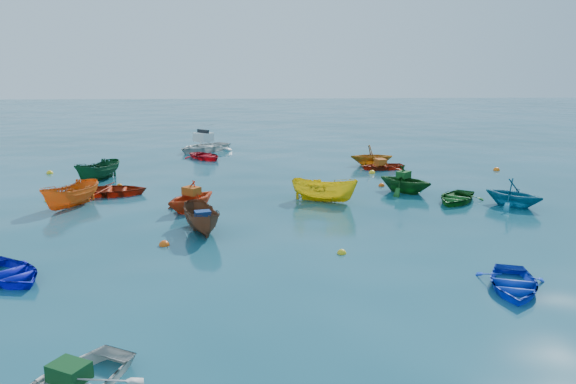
{
  "coord_description": "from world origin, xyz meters",
  "views": [
    {
      "loc": [
        -1.37,
        -20.47,
        6.32
      ],
      "look_at": [
        0.0,
        5.0,
        0.4
      ],
      "focal_mm": 35.0,
      "sensor_mm": 36.0,
      "label": 1
    }
  ],
  "objects": [
    {
      "name": "ground",
      "position": [
        0.0,
        0.0,
        0.0
      ],
      "size": [
        160.0,
        160.0,
        0.0
      ],
      "primitive_type": "plane",
      "color": "#093944",
      "rests_on": "ground"
    },
    {
      "name": "dinghy_blue_sw",
      "position": [
        -8.84,
        -4.35,
        0.0
      ],
      "size": [
        3.61,
        3.56,
        0.61
      ],
      "primitive_type": "imported",
      "rotation": [
        0.0,
        0.0,
        0.82
      ],
      "color": "#0F11BF",
      "rests_on": "ground"
    },
    {
      "name": "sampan_brown_mid",
      "position": [
        -3.52,
        0.14,
        0.0
      ],
      "size": [
        2.02,
        3.27,
        1.19
      ],
      "primitive_type": "imported",
      "rotation": [
        0.0,
        0.0,
        0.3
      ],
      "color": "#56331F",
      "rests_on": "ground"
    },
    {
      "name": "dinghy_blue_se",
      "position": [
        5.82,
        -5.91,
        0.0
      ],
      "size": [
        2.77,
        3.26,
        0.57
      ],
      "primitive_type": "imported",
      "rotation": [
        0.0,
        0.0,
        -0.33
      ],
      "color": "#0F35C6",
      "rests_on": "ground"
    },
    {
      "name": "dinghy_orange_w",
      "position": [
        -4.31,
        3.35,
        0.0
      ],
      "size": [
        3.48,
        3.54,
        1.41
      ],
      "primitive_type": "imported",
      "rotation": [
        0.0,
        0.0,
        -0.66
      ],
      "color": "#E44015",
      "rests_on": "ground"
    },
    {
      "name": "sampan_yellow_mid",
      "position": [
        1.66,
        4.7,
        0.0
      ],
      "size": [
        3.38,
        2.34,
        1.22
      ],
      "primitive_type": "imported",
      "rotation": [
        0.0,
        0.0,
        1.17
      ],
      "color": "gold",
      "rests_on": "ground"
    },
    {
      "name": "dinghy_green_e",
      "position": [
        7.76,
        4.28,
        0.0
      ],
      "size": [
        3.38,
        3.55,
        0.6
      ],
      "primitive_type": "imported",
      "rotation": [
        0.0,
        0.0,
        -0.64
      ],
      "color": "#135419",
      "rests_on": "ground"
    },
    {
      "name": "dinghy_cyan_se",
      "position": [
        10.01,
        3.33,
        0.0
      ],
      "size": [
        3.37,
        3.4,
        1.36
      ],
      "primitive_type": "imported",
      "rotation": [
        0.0,
        0.0,
        0.73
      ],
      "color": "#166D8D",
      "rests_on": "ground"
    },
    {
      "name": "dinghy_red_nw",
      "position": [
        -8.46,
        6.54,
        0.0
      ],
      "size": [
        3.4,
        2.52,
        0.68
      ],
      "primitive_type": "imported",
      "rotation": [
        0.0,
        0.0,
        1.63
      ],
      "color": "#B1290E",
      "rests_on": "ground"
    },
    {
      "name": "sampan_orange_n",
      "position": [
        -9.71,
        4.27,
        0.0
      ],
      "size": [
        2.54,
        3.39,
        1.24
      ],
      "primitive_type": "imported",
      "rotation": [
        0.0,
        0.0,
        -0.48
      ],
      "color": "orange",
      "rests_on": "ground"
    },
    {
      "name": "dinghy_green_n",
      "position": [
        5.88,
        6.33,
        0.0
      ],
      "size": [
        3.66,
        3.64,
        1.46
      ],
      "primitive_type": "imported",
      "rotation": [
        0.0,
        0.0,
        0.81
      ],
      "color": "#114D16",
      "rests_on": "ground"
    },
    {
      "name": "dinghy_red_ne",
      "position": [
        6.11,
        12.57,
        0.0
      ],
      "size": [
        2.95,
        2.33,
        0.55
      ],
      "primitive_type": "imported",
      "rotation": [
        0.0,
        0.0,
        -1.4
      ],
      "color": "#A0240D",
      "rests_on": "ground"
    },
    {
      "name": "dinghy_red_far",
      "position": [
        -4.88,
        16.75,
        0.0
      ],
      "size": [
        3.42,
        3.56,
        0.6
      ],
      "primitive_type": "imported",
      "rotation": [
        0.0,
        0.0,
        0.66
      ],
      "color": "red",
      "rests_on": "ground"
    },
    {
      "name": "dinghy_orange_far",
      "position": [
        5.73,
        13.88,
        0.0
      ],
      "size": [
        2.66,
        2.31,
        1.37
      ],
      "primitive_type": "imported",
      "rotation": [
        0.0,
        0.0,
        1.55
      ],
      "color": "#BC6B11",
      "rests_on": "ground"
    },
    {
      "name": "sampan_green_far",
      "position": [
        -10.1,
        10.05,
        0.0
      ],
      "size": [
        2.53,
        3.32,
        1.21
      ],
      "primitive_type": "imported",
      "rotation": [
        0.0,
        0.0,
        -0.5
      ],
      "color": "#0F4121",
      "rests_on": "ground"
    },
    {
      "name": "motorboat_white",
      "position": [
        -5.33,
        20.22,
        0.0
      ],
      "size": [
        5.11,
        5.14,
        1.48
      ],
      "primitive_type": "imported",
      "rotation": [
        0.0,
        0.0,
        -0.77
      ],
      "color": "silver",
      "rests_on": "ground"
    },
    {
      "name": "tarp_green_a",
      "position": [
        -5.07,
        -10.49,
        0.49
      ],
      "size": [
        0.89,
        0.82,
        0.35
      ],
      "primitive_type": "cube",
      "rotation": [
        0.0,
        0.0,
        -0.49
      ],
      "color": "#10411A",
      "rests_on": "dinghy_white_near"
    },
    {
      "name": "tarp_blue_a",
      "position": [
        -3.48,
        -0.01,
        0.73
      ],
      "size": [
        0.68,
        0.59,
        0.28
      ],
      "primitive_type": "cube",
      "rotation": [
        0.0,
        0.0,
        0.3
      ],
      "color": "navy",
      "rests_on": "sampan_brown_mid"
    },
    {
      "name": "tarp_orange_a",
      "position": [
        -4.28,
        3.39,
        0.88
      ],
      "size": [
        0.88,
        0.85,
        0.34
      ],
      "primitive_type": "cube",
      "rotation": [
        0.0,
        0.0,
        -0.66
      ],
      "color": "#B24912",
      "rests_on": "dinghy_orange_w"
    },
    {
      "name": "tarp_green_b",
      "position": [
        5.81,
        6.4,
        0.89
      ],
      "size": [
        0.82,
        0.83,
        0.32
      ],
      "primitive_type": "cube",
      "rotation": [
        0.0,
        0.0,
        0.81
      ],
      "color": "#134E1A",
      "rests_on": "dinghy_green_n"
    },
    {
      "name": "tarp_orange_b",
      "position": [
        6.01,
        12.55,
        0.45
      ],
      "size": [
        0.67,
        0.81,
        0.35
      ],
      "primitive_type": "cube",
      "rotation": [
        0.0,
        0.0,
        -1.4
      ],
      "color": "#B44D12",
      "rests_on": "dinghy_red_ne"
    },
    {
      "name": "buoy_or_a",
      "position": [
        -4.73,
        -1.39,
        0.0
      ],
      "size": [
        0.37,
        0.37,
        0.37
      ],
      "primitive_type": "sphere",
      "color": "#E8500C",
      "rests_on": "ground"
    },
    {
      "name": "buoy_ye_a",
      "position": [
        1.41,
        -2.59,
        0.0
      ],
      "size": [
        0.31,
        0.31,
        0.31
      ],
      "primitive_type": "sphere",
      "color": "gold",
      "rests_on": "ground"
    },
    {
      "name": "buoy_ye_b",
      "position": [
        -11.18,
        5.42,
        0.0
      ],
      "size": [
        0.31,
        0.31,
        0.31
      ],
      "primitive_type": "sphere",
      "color": "yellow",
      "rests_on": "ground"
    },
    {
      "name": "buoy_or_c",
      "position": [
        -8.63,
        8.54,
        0.0
      ],
      "size": [
        0.29,
        0.29,
        0.29
      ],
      "primitive_type": "sphere",
      "color": "orange",
      "rests_on": "ground"
    },
    {
      "name": "buoy_ye_c",
      "position": [
        1.83,
        7.75,
        0.0
      ],
      "size": [
        0.33,
        0.33,
        0.33
      ],
      "primitive_type": "sphere",
      "color": "yellow",
      "rests_on": "ground"
    },
    {
      "name": "buoy_or_d",
      "position": [
        12.86,
        11.75,
        0.0
      ],
      "size": [
        0.38,
        0.38,
        0.38
      ],
      "primitive_type": "sphere",
      "color": "#FD630D",
      "rests_on": "ground"
    },
    {
      "name": "buoy_ye_d",
      "position": [
        -13.47,
        12.17,
        0.0
      ],
      "size": [
        0.38,
        0.38,
        0.38
      ],
      "primitive_type": "sphere",
      "color": "yellow",
      "rests_on": "ground"
    },
    {
      "name": "buoy_or_e",
      "position": [
        5.05,
        7.83,
        0.0
      ],
      "size": [
        0.32,
        0.32,
        0.32
      ],
      "primitive_type": "sphere",
      "color": "#F5530D",
      "rests_on": "ground"
    },
    {
      "name": "buoy_ye_e",
      "position": [
        5.25,
        11.3,
        0.0
      ],
      "size": [
        0.37,
        0.37,
        0.37
      ],
      "primitive_type": "sphere",
      "color": "yellow",
      "rests_on": "ground"
    }
  ]
}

